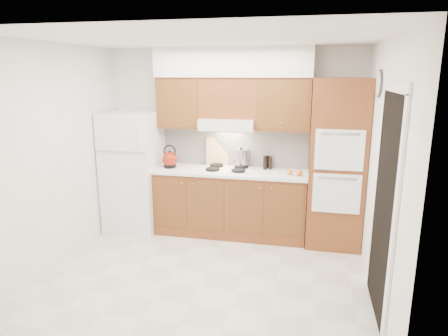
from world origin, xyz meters
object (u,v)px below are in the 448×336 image
(fridge, at_px, (134,171))
(stock_pot, at_px, (241,158))
(oven_cabinet, at_px, (336,164))
(kettle, at_px, (170,159))

(fridge, relative_size, stock_pot, 7.68)
(fridge, height_order, stock_pot, fridge)
(oven_cabinet, height_order, stock_pot, oven_cabinet)
(oven_cabinet, bearing_deg, kettle, -179.64)
(fridge, distance_m, kettle, 0.59)
(oven_cabinet, xyz_separation_m, kettle, (-2.29, -0.01, -0.04))
(kettle, xyz_separation_m, stock_pot, (0.99, 0.24, 0.02))
(fridge, bearing_deg, oven_cabinet, 0.70)
(kettle, bearing_deg, fridge, -178.22)
(oven_cabinet, distance_m, stock_pot, 1.32)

